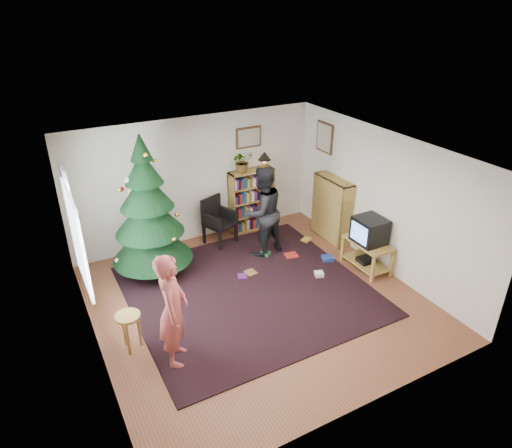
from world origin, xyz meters
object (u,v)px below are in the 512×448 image
bookshelf_right (332,209)px  stool (129,323)px  armchair (218,218)px  tv_stand (367,253)px  crt_tv (370,230)px  person_by_chair (263,212)px  table_lamp (265,157)px  christmas_tree (149,218)px  person_standing (173,310)px  potted_plant (242,161)px  picture_right (325,138)px  picture_back (249,137)px  bookshelf_back (252,199)px

bookshelf_right → stool: bookshelf_right is taller
armchair → tv_stand: bearing=-70.6°
crt_tv → person_by_chair: (-1.39, 1.38, 0.10)m
crt_tv → armchair: size_ratio=0.56×
tv_stand → table_lamp: (-0.78, 2.41, 1.21)m
christmas_tree → person_standing: (-0.39, -2.32, -0.24)m
tv_stand → person_standing: (-3.82, -0.58, 0.50)m
bookshelf_right → crt_tv: bookshelf_right is taller
potted_plant → bookshelf_right: bearing=-40.0°
picture_right → person_standing: picture_right is taller
person_by_chair → table_lamp: person_by_chair is taller
picture_back → person_by_chair: (-0.32, -1.17, -1.07)m
stool → person_standing: person_standing is taller
christmas_tree → person_standing: 2.37m
christmas_tree → potted_plant: 2.30m
potted_plant → table_lamp: bearing=-0.0°
christmas_tree → stool: size_ratio=4.43×
armchair → person_by_chair: person_by_chair is taller
potted_plant → table_lamp: (0.50, -0.00, 0.01)m
person_by_chair → stool: bearing=17.3°
bookshelf_right → bookshelf_back: bearing=45.7°
picture_back → picture_right: (1.33, -0.73, 0.00)m
tv_stand → person_by_chair: bearing=135.2°
bookshelf_right → tv_stand: bearing=174.5°
tv_stand → picture_back: bearing=112.8°
picture_right → person_standing: size_ratio=0.36×
armchair → stool: armchair is taller
bookshelf_right → tv_stand: size_ratio=1.46×
bookshelf_right → person_standing: person_standing is taller
stool → picture_back: bearing=39.0°
picture_right → christmas_tree: 3.79m
picture_back → person_by_chair: bearing=-105.4°
stool → table_lamp: size_ratio=1.65×
armchair → picture_back: bearing=-1.9°
person_standing → table_lamp: 4.33m
bookshelf_back → crt_tv: bookshelf_back is taller
potted_plant → picture_right: bearing=-21.0°
crt_tv → potted_plant: size_ratio=1.15×
bookshelf_right → table_lamp: table_lamp is taller
bookshelf_right → table_lamp: 1.71m
picture_back → bookshelf_right: (1.19, -1.31, -1.29)m
picture_back → christmas_tree: (-2.35, -0.81, -0.88)m
picture_back → crt_tv: (1.07, -2.55, -1.17)m
bookshelf_right → table_lamp: (-0.90, 1.17, 0.87)m
armchair → bookshelf_back: bearing=-10.0°
tv_stand → table_lamp: bearing=107.9°
picture_right → christmas_tree: size_ratio=0.23×
picture_back → person_by_chair: 1.62m
bookshelf_back → tv_stand: (1.08, -2.41, -0.34)m
bookshelf_back → potted_plant: potted_plant is taller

